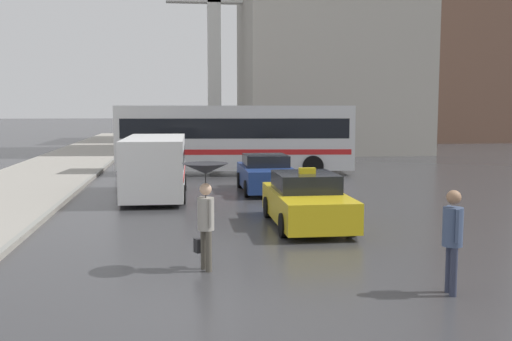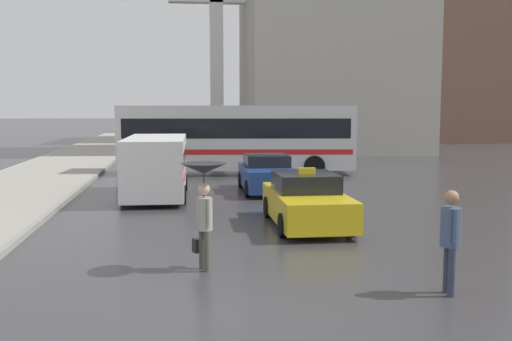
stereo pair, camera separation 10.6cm
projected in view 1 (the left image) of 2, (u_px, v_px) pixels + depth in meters
ground_plane at (285, 314)px, 9.23m from camera, size 300.00×300.00×0.00m
taxi at (307, 201)px, 16.01m from camera, size 1.91×4.28×1.56m
sedan_red at (266, 174)px, 22.38m from camera, size 1.91×4.02×1.37m
ambulance_van at (155, 164)px, 20.93m from camera, size 2.18×5.43×2.11m
city_bus at (235, 136)px, 28.12m from camera, size 11.07×3.61×3.21m
pedestrian_with_umbrella at (205, 190)px, 11.52m from camera, size 0.90×0.90×2.10m
pedestrian_man at (453, 232)px, 10.09m from camera, size 0.37×0.49×1.79m
traffic_light at (16, 44)px, 11.18m from camera, size 3.41×0.38×6.33m
monument_cross at (214, 30)px, 41.57m from camera, size 6.55×0.90×14.89m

